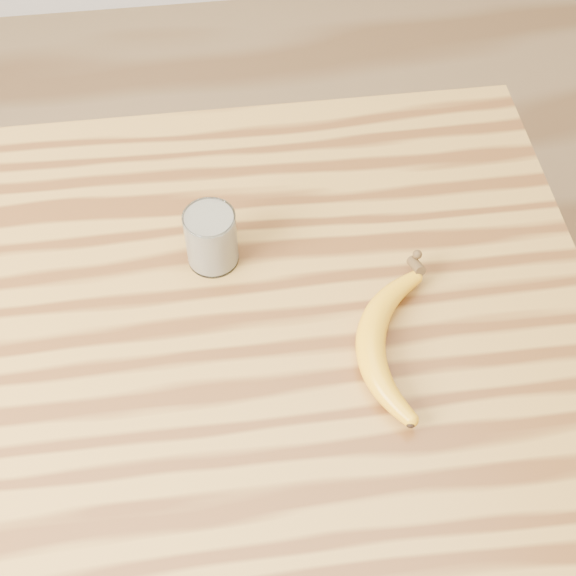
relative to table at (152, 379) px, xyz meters
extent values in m
plane|color=olive|center=(0.00, 0.00, -0.77)|extent=(4.00, 4.00, 0.00)
cube|color=#A57731|center=(0.00, 0.00, 0.11)|extent=(1.20, 0.80, 0.04)
cylinder|color=brown|center=(0.54, 0.34, -0.34)|extent=(0.06, 0.06, 0.86)
cylinder|color=white|center=(0.10, 0.10, 0.17)|extent=(0.07, 0.07, 0.09)
torus|color=white|center=(0.10, 0.10, 0.22)|extent=(0.07, 0.07, 0.00)
cylinder|color=white|center=(0.10, 0.10, 0.17)|extent=(0.06, 0.06, 0.08)
camera|label=1|loc=(0.12, -0.58, 0.99)|focal=50.00mm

